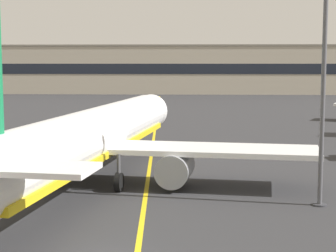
# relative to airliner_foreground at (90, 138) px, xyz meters

# --- Properties ---
(taxiway_centreline) EXTENTS (9.32, 179.79, 0.01)m
(taxiway_centreline) POSITION_rel_airliner_foreground_xyz_m (3.35, 14.31, -3.37)
(taxiway_centreline) COLOR yellow
(taxiway_centreline) RESTS_ON ground
(airliner_foreground) EXTENTS (32.36, 41.45, 11.65)m
(airliner_foreground) POSITION_rel_airliner_foreground_xyz_m (0.00, 0.00, 0.00)
(airliner_foreground) COLOR white
(airliner_foreground) RESTS_ON ground
(apron_lamp_post) EXTENTS (2.24, 0.90, 13.93)m
(apron_lamp_post) POSITION_rel_airliner_foreground_xyz_m (15.09, -5.26, 3.91)
(apron_lamp_post) COLOR #515156
(apron_lamp_post) RESTS_ON ground
(safety_cone_by_nose_gear) EXTENTS (0.44, 0.44, 0.55)m
(safety_cone_by_nose_gear) POSITION_rel_airliner_foreground_xyz_m (2.14, 17.30, -3.11)
(safety_cone_by_nose_gear) COLOR orange
(safety_cone_by_nose_gear) RESTS_ON ground
(terminal_building) EXTENTS (136.99, 12.40, 13.59)m
(terminal_building) POSITION_rel_airliner_foreground_xyz_m (10.05, 117.74, 3.44)
(terminal_building) COLOR #B2A893
(terminal_building) RESTS_ON ground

